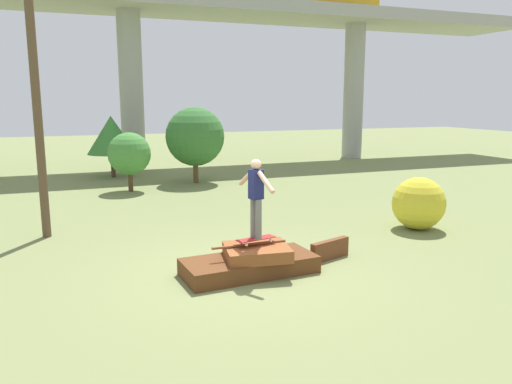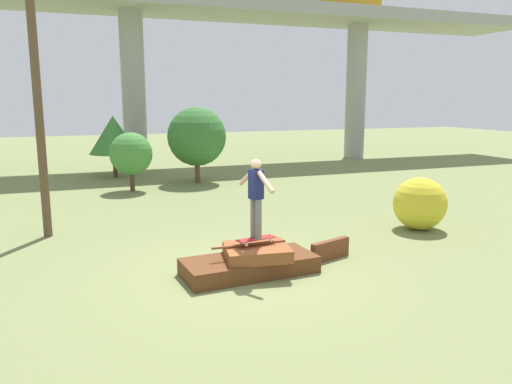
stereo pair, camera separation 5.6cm
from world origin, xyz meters
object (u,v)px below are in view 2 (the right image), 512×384
Objects in this scene: skateboard at (256,239)px; tree_mid_back at (131,154)px; tree_behind_left at (197,137)px; bush_yellow_flowering at (420,204)px; car_on_overpass_left at (338,0)px; utility_pole at (36,76)px; tree_behind_right at (114,135)px; skater at (256,194)px.

tree_mid_back is at bearing 96.58° from skateboard.
tree_behind_left reaches higher than skateboard.
tree_mid_back is at bearing 127.38° from bush_yellow_flowering.
skateboard is 9.70m from tree_mid_back.
skateboard is at bearing -83.42° from tree_mid_back.
car_on_overpass_left is 1.41× the size of tree_behind_left.
car_on_overpass_left is 0.57× the size of utility_pole.
tree_behind_right is (-2.90, 2.73, -0.04)m from tree_behind_left.
tree_behind_left is 2.23× the size of bush_yellow_flowering.
skater is 9.68m from tree_mid_back.
tree_behind_right is 1.22× the size of tree_mid_back.
tree_behind_right is (-12.12, -2.74, -6.66)m from car_on_overpass_left.
tree_behind_left is at bearing 50.34° from utility_pole.
skateboard is 0.19× the size of car_on_overpass_left.
utility_pole is 2.83× the size of tree_behind_right.
tree_behind_left is 1.40× the size of tree_mid_back.
car_on_overpass_left is 15.26m from tree_mid_back.
utility_pole is at bearing -116.19° from tree_mid_back.
car_on_overpass_left reaches higher than skater.
tree_behind_right reaches higher than skateboard.
utility_pole is 2.46× the size of tree_behind_left.
utility_pole is 6.50m from tree_mid_back.
tree_behind_right reaches higher than tree_mid_back.
tree_behind_right is (2.41, 9.13, -2.00)m from utility_pole.
skateboard is at bearing 175.24° from skater.
tree_behind_right is at bearing 75.22° from utility_pole.
bush_yellow_flowering is at bearing -52.62° from tree_mid_back.
skateboard is 20.85m from car_on_overpass_left.
tree_behind_left is at bearing 81.74° from skater.
car_on_overpass_left is 19.34m from utility_pole.
skateboard is 6.44m from utility_pole.
skater is 10.72m from tree_behind_left.
tree_mid_back reaches higher than bush_yellow_flowering.
car_on_overpass_left is 1.98× the size of tree_mid_back.
tree_mid_back is at bearing 96.58° from skater.
tree_mid_back is at bearing -151.44° from car_on_overpass_left.
skateboard is at bearing -123.79° from car_on_overpass_left.
car_on_overpass_left is at bearing 12.75° from tree_behind_right.
tree_mid_back is (-1.11, 9.62, 0.68)m from skateboard.
bush_yellow_flowering is at bearing -61.46° from tree_behind_right.
utility_pole is at bearing 163.48° from bush_yellow_flowering.
skater is at bearing -83.42° from tree_mid_back.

